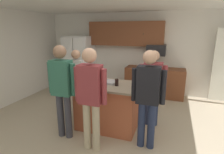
# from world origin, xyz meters

# --- Properties ---
(floor) EXTENTS (7.04, 7.04, 0.00)m
(floor) POSITION_xyz_m (0.00, 0.00, 0.00)
(floor) COLOR #B7A88E
(floor) RESTS_ON ground
(back_wall) EXTENTS (6.40, 0.10, 2.60)m
(back_wall) POSITION_xyz_m (0.00, 2.80, 1.30)
(back_wall) COLOR white
(back_wall) RESTS_ON ground
(cabinet_run_upper) EXTENTS (2.40, 0.38, 0.75)m
(cabinet_run_upper) POSITION_xyz_m (-0.40, 2.60, 1.93)
(cabinet_run_upper) COLOR brown
(cabinet_run_lower) EXTENTS (1.80, 0.63, 0.90)m
(cabinet_run_lower) POSITION_xyz_m (0.60, 2.48, 0.45)
(cabinet_run_lower) COLOR brown
(cabinet_run_lower) RESTS_ON ground
(refrigerator) EXTENTS (0.92, 0.76, 1.84)m
(refrigerator) POSITION_xyz_m (-2.00, 2.38, 0.92)
(refrigerator) COLOR white
(refrigerator) RESTS_ON ground
(microwave_over_range) EXTENTS (0.56, 0.40, 0.32)m
(microwave_over_range) POSITION_xyz_m (0.60, 2.50, 1.45)
(microwave_over_range) COLOR black
(kitchen_island) EXTENTS (1.37, 0.85, 0.98)m
(kitchen_island) POSITION_xyz_m (-0.12, 0.15, 0.50)
(kitchen_island) COLOR #AD5638
(kitchen_island) RESTS_ON ground
(person_guest_right) EXTENTS (0.57, 0.22, 1.60)m
(person_guest_right) POSITION_xyz_m (-1.03, 0.52, 0.92)
(person_guest_right) COLOR #383842
(person_guest_right) RESTS_ON ground
(person_guest_left) EXTENTS (0.57, 0.22, 1.65)m
(person_guest_left) POSITION_xyz_m (0.75, 0.58, 0.95)
(person_guest_left) COLOR #232D4C
(person_guest_left) RESTS_ON ground
(person_host_foreground) EXTENTS (0.57, 0.24, 1.79)m
(person_host_foreground) POSITION_xyz_m (-0.78, -0.44, 1.05)
(person_host_foreground) COLOR #383842
(person_host_foreground) RESTS_ON ground
(person_elder_center) EXTENTS (0.57, 0.23, 1.78)m
(person_elder_center) POSITION_xyz_m (-0.12, -0.62, 1.04)
(person_elder_center) COLOR tan
(person_elder_center) RESTS_ON ground
(person_guest_by_door) EXTENTS (0.57, 0.23, 1.74)m
(person_guest_by_door) POSITION_xyz_m (0.77, -0.25, 1.01)
(person_guest_by_door) COLOR #232D4C
(person_guest_by_door) RESTS_ON ground
(glass_pilsner) EXTENTS (0.07, 0.07, 0.14)m
(glass_pilsner) POSITION_xyz_m (0.10, 0.10, 1.05)
(glass_pilsner) COLOR black
(glass_pilsner) RESTS_ON kitchen_island
(mug_ceramic_white) EXTENTS (0.13, 0.09, 0.11)m
(mug_ceramic_white) POSITION_xyz_m (-0.60, 0.34, 1.03)
(mug_ceramic_white) COLOR #4C6B99
(mug_ceramic_white) RESTS_ON kitchen_island
(glass_stout_tall) EXTENTS (0.07, 0.07, 0.13)m
(glass_stout_tall) POSITION_xyz_m (-0.22, -0.11, 1.04)
(glass_stout_tall) COLOR #311919
(glass_stout_tall) RESTS_ON kitchen_island
(glass_short_whisky) EXTENTS (0.07, 0.07, 0.14)m
(glass_short_whisky) POSITION_xyz_m (-0.38, -0.06, 1.05)
(glass_short_whisky) COLOR black
(glass_short_whisky) RESTS_ON kitchen_island
(serving_tray) EXTENTS (0.44, 0.30, 0.04)m
(serving_tray) POSITION_xyz_m (-0.18, 0.23, 1.00)
(serving_tray) COLOR #B7B7BC
(serving_tray) RESTS_ON kitchen_island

